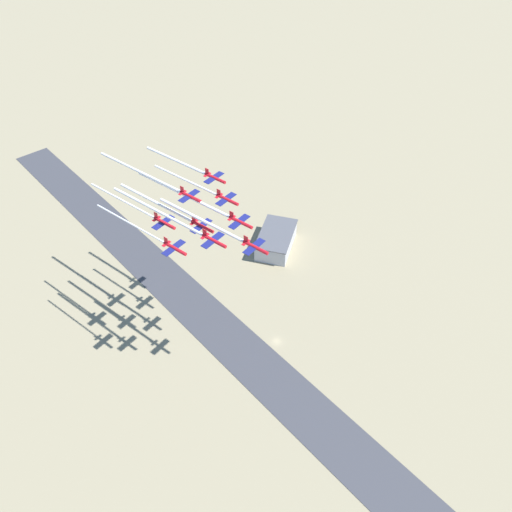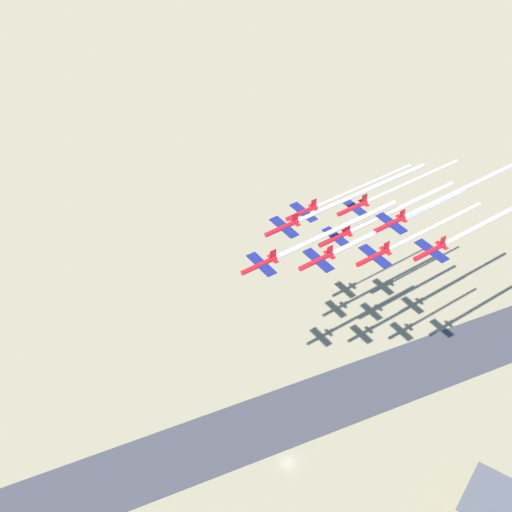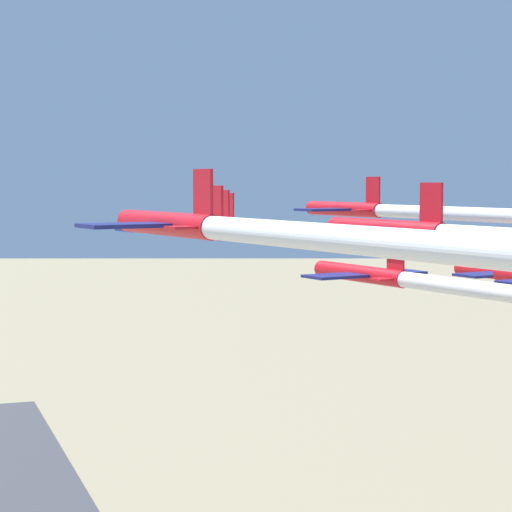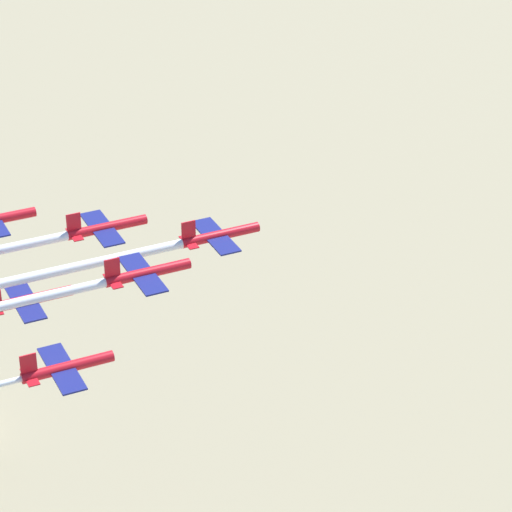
% 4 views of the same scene
% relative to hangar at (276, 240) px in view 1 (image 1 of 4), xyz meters
% --- Properties ---
extents(ground_plane, '(3000.00, 3000.00, 0.00)m').
position_rel_hangar_xyz_m(ground_plane, '(67.54, 17.31, -5.36)').
color(ground_plane, gray).
extents(runway_strip, '(292.24, 438.30, 0.20)m').
position_rel_hangar_xyz_m(runway_strip, '(83.07, 11.00, -5.26)').
color(runway_strip, '#38383D').
rests_on(runway_strip, ground_plane).
extents(hangar, '(32.00, 18.86, 10.66)m').
position_rel_hangar_xyz_m(hangar, '(0.00, 0.00, 0.00)').
color(hangar, '#B7B7BC').
rests_on(hangar, ground_plane).
extents(jet_0, '(10.82, 11.11, 3.77)m').
position_rel_hangar_xyz_m(jet_0, '(82.90, 10.58, 67.87)').
color(jet_0, red).
extents(jet_1, '(10.82, 11.11, 3.77)m').
position_rel_hangar_xyz_m(jet_1, '(70.69, 1.10, 68.31)').
color(jet_1, red).
extents(jet_2, '(10.82, 11.11, 3.77)m').
position_rel_hangar_xyz_m(jet_2, '(85.25, -4.69, 69.44)').
color(jet_2, red).
extents(jet_3, '(10.82, 11.11, 3.77)m').
position_rel_hangar_xyz_m(jet_3, '(58.48, -8.37, 68.74)').
color(jet_3, red).
extents(jet_4, '(10.82, 11.11, 3.77)m').
position_rel_hangar_xyz_m(jet_4, '(73.04, -14.17, 64.65)').
color(jet_4, red).
extents(jet_5, '(10.82, 11.11, 3.77)m').
position_rel_hangar_xyz_m(jet_5, '(87.60, -19.97, 64.01)').
color(jet_5, red).
extents(jet_6, '(10.82, 11.11, 3.77)m').
position_rel_hangar_xyz_m(jet_6, '(46.27, -17.85, 69.68)').
color(jet_6, red).
extents(jet_7, '(10.82, 11.11, 3.77)m').
position_rel_hangar_xyz_m(jet_7, '(60.83, -23.65, 68.95)').
color(jet_7, red).
extents(jet_8, '(10.82, 11.11, 3.77)m').
position_rel_hangar_xyz_m(jet_8, '(75.39, -29.45, 64.94)').
color(jet_8, red).
extents(smoke_trail_0, '(17.38, 41.18, 1.26)m').
position_rel_hangar_xyz_m(smoke_trail_0, '(72.89, -14.56, 67.82)').
color(smoke_trail_0, white).
extents(smoke_trail_1, '(20.34, 48.63, 1.24)m').
position_rel_hangar_xyz_m(smoke_trail_1, '(59.19, -27.77, 68.25)').
color(smoke_trail_1, white).
extents(smoke_trail_2, '(19.50, 46.71, 1.15)m').
position_rel_hangar_xyz_m(smoke_trail_2, '(74.13, -32.63, 69.39)').
color(smoke_trail_2, white).
extents(smoke_trail_3, '(14.44, 34.38, 0.95)m').
position_rel_hangar_xyz_m(smoke_trail_3, '(49.80, -30.18, 68.69)').
color(smoke_trail_3, white).
extents(smoke_trail_4, '(16.82, 39.83, 1.22)m').
position_rel_hangar_xyz_m(smoke_trail_4, '(63.29, -38.65, 64.59)').
color(smoke_trail_4, white).
extents(smoke_trail_5, '(15.32, 37.06, 0.71)m').
position_rel_hangar_xyz_m(smoke_trail_5, '(78.37, -43.16, 63.95)').
color(smoke_trail_5, white).
extents(smoke_trail_6, '(14.54, 34.09, 1.24)m').
position_rel_hangar_xyz_m(smoke_trail_6, '(37.67, -39.45, 69.63)').
color(smoke_trail_6, white).
extents(smoke_trail_7, '(19.76, 47.29, 1.19)m').
position_rel_hangar_xyz_m(smoke_trail_7, '(49.59, -51.87, 68.90)').
color(smoke_trail_7, white).
extents(smoke_trail_8, '(15.43, 37.11, 0.83)m').
position_rel_hangar_xyz_m(smoke_trail_8, '(66.16, -52.64, 64.88)').
color(smoke_trail_8, white).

